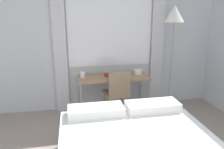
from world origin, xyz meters
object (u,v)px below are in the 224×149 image
Objects in this scene: book at (111,75)px; mug at (83,75)px; desk at (113,79)px; telephone at (138,72)px; desk_chair at (117,91)px; standing_lamp at (174,22)px.

mug is at bearing -177.47° from book.
desk is 0.51m from telephone.
book reaches higher than desk.
desk_chair is 1.58m from standing_lamp.
telephone is 1.46× the size of mug.
book is (-0.04, 0.04, 0.07)m from desk.
standing_lamp is 20.09× the size of mug.
desk_chair is (0.03, -0.24, -0.15)m from desk.
desk_chair reaches higher than desk.
desk_chair reaches higher than mug.
desk is 13.17× the size of mug.
desk_chair is at bearing -76.63° from book.
mug is at bearing 149.11° from desk_chair.
mug is (-0.56, 0.02, 0.11)m from desk.
standing_lamp reaches higher than desk_chair.
mug is (-1.63, 0.12, -0.92)m from standing_lamp.
standing_lamp reaches higher than mug.
standing_lamp is at bearing -0.06° from desk_chair.
desk_chair is at bearing -172.59° from standing_lamp.
desk is at bearing -46.87° from book.
telephone is (-0.58, 0.18, -0.93)m from standing_lamp.
book is at bearing 133.13° from desk.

